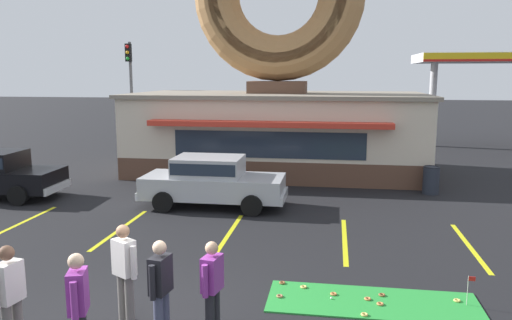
# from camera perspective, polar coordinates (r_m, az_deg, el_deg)

# --- Properties ---
(donut_shop_building) EXTENTS (12.30, 6.75, 10.96)m
(donut_shop_building) POSITION_cam_1_polar(r_m,az_deg,el_deg) (21.38, 2.49, 8.66)
(donut_shop_building) COLOR brown
(donut_shop_building) RESTS_ON ground
(putting_mat) EXTENTS (3.84, 1.34, 0.03)m
(putting_mat) POSITION_cam_1_polar(r_m,az_deg,el_deg) (9.73, 13.17, -15.57)
(putting_mat) COLOR green
(putting_mat) RESTS_ON ground
(mini_donut_near_left) EXTENTS (0.13, 0.13, 0.04)m
(mini_donut_near_left) POSITION_cam_1_polar(r_m,az_deg,el_deg) (9.67, 2.72, -15.27)
(mini_donut_near_left) COLOR #A5724C
(mini_donut_near_left) RESTS_ON putting_mat
(mini_donut_near_right) EXTENTS (0.13, 0.13, 0.04)m
(mini_donut_near_right) POSITION_cam_1_polar(r_m,az_deg,el_deg) (9.86, 8.85, -14.88)
(mini_donut_near_right) COLOR #D17F47
(mini_donut_near_right) RESTS_ON putting_mat
(mini_donut_mid_left) EXTENTS (0.13, 0.13, 0.04)m
(mini_donut_mid_left) POSITION_cam_1_polar(r_m,az_deg,el_deg) (9.99, 14.18, -14.71)
(mini_donut_mid_left) COLOR brown
(mini_donut_mid_left) RESTS_ON putting_mat
(mini_donut_mid_centre) EXTENTS (0.13, 0.13, 0.04)m
(mini_donut_mid_centre) POSITION_cam_1_polar(r_m,az_deg,el_deg) (9.20, 12.27, -16.87)
(mini_donut_mid_centre) COLOR #E5C666
(mini_donut_mid_centre) RESTS_ON putting_mat
(mini_donut_mid_right) EXTENTS (0.13, 0.13, 0.04)m
(mini_donut_mid_right) POSITION_cam_1_polar(r_m,az_deg,el_deg) (10.08, 5.46, -14.23)
(mini_donut_mid_right) COLOR #E5C666
(mini_donut_mid_right) RESTS_ON putting_mat
(mini_donut_far_left) EXTENTS (0.13, 0.13, 0.04)m
(mini_donut_far_left) POSITION_cam_1_polar(r_m,az_deg,el_deg) (10.23, 3.01, -13.83)
(mini_donut_far_left) COLOR brown
(mini_donut_far_left) RESTS_ON putting_mat
(mini_donut_far_centre) EXTENTS (0.13, 0.13, 0.04)m
(mini_donut_far_centre) POSITION_cam_1_polar(r_m,az_deg,el_deg) (9.64, 14.00, -15.66)
(mini_donut_far_centre) COLOR #D17F47
(mini_donut_far_centre) RESTS_ON putting_mat
(mini_donut_far_right) EXTENTS (0.13, 0.13, 0.04)m
(mini_donut_far_right) POSITION_cam_1_polar(r_m,az_deg,el_deg) (9.78, 12.64, -15.22)
(mini_donut_far_right) COLOR #D17F47
(mini_donut_far_right) RESTS_ON putting_mat
(mini_donut_extra) EXTENTS (0.13, 0.13, 0.04)m
(mini_donut_extra) POSITION_cam_1_polar(r_m,az_deg,el_deg) (10.19, 21.99, -14.66)
(mini_donut_extra) COLOR #E5C666
(mini_donut_extra) RESTS_ON putting_mat
(golf_ball) EXTENTS (0.04, 0.04, 0.04)m
(golf_ball) POSITION_cam_1_polar(r_m,az_deg,el_deg) (9.68, 8.59, -15.34)
(golf_ball) COLOR white
(golf_ball) RESTS_ON putting_mat
(putting_flag_pin) EXTENTS (0.13, 0.01, 0.55)m
(putting_flag_pin) POSITION_cam_1_polar(r_m,az_deg,el_deg) (9.97, 23.28, -12.85)
(putting_flag_pin) COLOR silver
(putting_flag_pin) RESTS_ON putting_mat
(car_silver) EXTENTS (4.56, 1.99, 1.60)m
(car_silver) POSITION_cam_1_polar(r_m,az_deg,el_deg) (15.77, -5.07, -2.25)
(car_silver) COLOR #B2B5BA
(car_silver) RESTS_ON ground
(pedestrian_blue_sweater_man) EXTENTS (0.30, 0.59, 1.69)m
(pedestrian_blue_sweater_man) POSITION_cam_1_polar(r_m,az_deg,el_deg) (8.42, -26.29, -13.62)
(pedestrian_blue_sweater_man) COLOR slate
(pedestrian_blue_sweater_man) RESTS_ON ground
(pedestrian_hooded_kid) EXTENTS (0.53, 0.40, 1.70)m
(pedestrian_hooded_kid) POSITION_cam_1_polar(r_m,az_deg,el_deg) (8.79, -14.80, -11.89)
(pedestrian_hooded_kid) COLOR slate
(pedestrian_hooded_kid) RESTS_ON ground
(pedestrian_leather_jacket_man) EXTENTS (0.34, 0.57, 1.69)m
(pedestrian_leather_jacket_man) POSITION_cam_1_polar(r_m,az_deg,el_deg) (7.73, -19.61, -15.28)
(pedestrian_leather_jacket_man) COLOR #232328
(pedestrian_leather_jacket_man) RESTS_ON ground
(pedestrian_clipboard_woman) EXTENTS (0.30, 0.59, 1.64)m
(pedestrian_clipboard_woman) POSITION_cam_1_polar(r_m,az_deg,el_deg) (8.07, -10.82, -13.99)
(pedestrian_clipboard_woman) COLOR #474C66
(pedestrian_clipboard_woman) RESTS_ON ground
(pedestrian_beanie_man) EXTENTS (0.31, 0.59, 1.58)m
(pedestrian_beanie_man) POSITION_cam_1_polar(r_m,az_deg,el_deg) (8.13, -5.02, -14.01)
(pedestrian_beanie_man) COLOR #232328
(pedestrian_beanie_man) RESTS_ON ground
(trash_bin) EXTENTS (0.57, 0.57, 0.97)m
(trash_bin) POSITION_cam_1_polar(r_m,az_deg,el_deg) (18.53, 19.37, -2.14)
(trash_bin) COLOR #232833
(trash_bin) RESTS_ON ground
(traffic_light_pole) EXTENTS (0.28, 0.47, 5.80)m
(traffic_light_pole) POSITION_cam_1_polar(r_m,az_deg,el_deg) (27.02, -14.15, 8.54)
(traffic_light_pole) COLOR #595B60
(traffic_light_pole) RESTS_ON ground
(gas_station_canopy) EXTENTS (9.00, 4.46, 5.30)m
(gas_station_canopy) POSITION_cam_1_polar(r_m,az_deg,el_deg) (31.54, 26.11, 10.07)
(gas_station_canopy) COLOR silver
(gas_station_canopy) RESTS_ON ground
(parking_stripe_far_left) EXTENTS (0.12, 3.60, 0.01)m
(parking_stripe_far_left) POSITION_cam_1_polar(r_m,az_deg,el_deg) (15.59, -25.40, -6.60)
(parking_stripe_far_left) COLOR yellow
(parking_stripe_far_left) RESTS_ON ground
(parking_stripe_left) EXTENTS (0.12, 3.60, 0.01)m
(parking_stripe_left) POSITION_cam_1_polar(r_m,az_deg,el_deg) (14.15, -15.21, -7.60)
(parking_stripe_left) COLOR yellow
(parking_stripe_left) RESTS_ON ground
(parking_stripe_mid_left) EXTENTS (0.12, 3.60, 0.01)m
(parking_stripe_mid_left) POSITION_cam_1_polar(r_m,az_deg,el_deg) (13.24, -3.14, -8.47)
(parking_stripe_mid_left) COLOR yellow
(parking_stripe_mid_left) RESTS_ON ground
(parking_stripe_centre) EXTENTS (0.12, 3.60, 0.01)m
(parking_stripe_centre) POSITION_cam_1_polar(r_m,az_deg,el_deg) (12.97, 10.10, -9.00)
(parking_stripe_centre) COLOR yellow
(parking_stripe_centre) RESTS_ON ground
(parking_stripe_mid_right) EXTENTS (0.12, 3.60, 0.01)m
(parking_stripe_mid_right) POSITION_cam_1_polar(r_m,az_deg,el_deg) (13.39, 23.21, -9.05)
(parking_stripe_mid_right) COLOR yellow
(parking_stripe_mid_right) RESTS_ON ground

